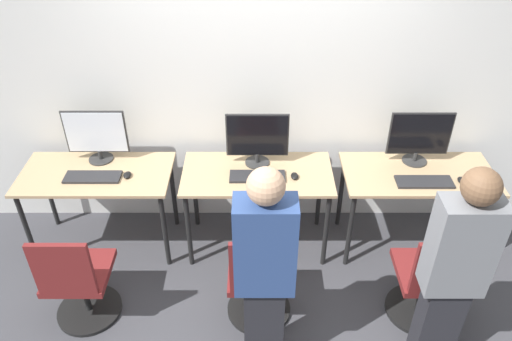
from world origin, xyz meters
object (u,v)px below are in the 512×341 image
mouse_center (293,176)px  person_right (452,270)px  office_chair_left (77,284)px  keyboard_center (256,176)px  office_chair_center (258,283)px  monitor_center (256,138)px  keyboard_left (91,177)px  person_center (263,270)px  mouse_left (126,175)px  office_chair_right (426,283)px  mouse_right (460,180)px  monitor_right (418,137)px  keyboard_right (423,182)px  monitor_left (95,135)px

mouse_center → person_right: size_ratio=0.06×
office_chair_left → keyboard_center: bearing=30.3°
office_chair_center → person_right: size_ratio=0.55×
monitor_center → keyboard_center: size_ratio=1.14×
keyboard_left → office_chair_center: (1.31, -0.73, -0.41)m
mouse_center → person_center: 1.13m
mouse_left → office_chair_right: (2.24, -0.75, -0.41)m
monitor_center → mouse_right: (1.59, -0.27, -0.22)m
monitor_right → keyboard_right: 0.38m
monitor_right → office_chair_right: (-0.08, -0.97, -0.63)m
monitor_center → monitor_right: same height
office_chair_center → keyboard_right: office_chair_center is taller
person_center → monitor_left: bearing=134.6°
person_center → keyboard_right: person_center is taller
monitor_left → keyboard_center: (1.30, -0.26, -0.22)m
keyboard_left → person_center: (1.34, -1.09, 0.11)m
monitor_left → keyboard_right: size_ratio=1.14×
office_chair_left → mouse_left: bearing=71.7°
mouse_left → office_chair_right: office_chair_right is taller
mouse_right → monitor_center: bearing=170.5°
office_chair_left → office_chair_center: size_ratio=1.00×
keyboard_center → office_chair_right: office_chair_right is taller
monitor_left → person_center: size_ratio=0.31×
mouse_left → mouse_center: bearing=-0.6°
monitor_left → keyboard_right: monitor_left is taller
monitor_left → mouse_left: monitor_left is taller
keyboard_center → monitor_left: bearing=168.8°
office_chair_center → monitor_right: 1.73m
mouse_center → mouse_right: size_ratio=1.00×
monitor_left → mouse_right: bearing=-6.3°
monitor_right → office_chair_right: 1.16m
mouse_left → office_chair_left: 0.90m
office_chair_center → mouse_left: bearing=144.3°
keyboard_left → keyboard_center: size_ratio=1.00×
monitor_left → mouse_left: bearing=-42.2°
office_chair_center → mouse_right: (1.58, 0.67, 0.41)m
monitor_left → office_chair_left: monitor_left is taller
mouse_left → monitor_center: 1.07m
keyboard_left → mouse_left: size_ratio=4.87×
office_chair_left → person_center: bearing=-15.1°
keyboard_center → person_center: person_center is taller
office_chair_left → person_right: size_ratio=0.55×
monitor_left → mouse_right: 2.91m
keyboard_right → keyboard_center: bearing=176.8°
mouse_right → mouse_center: bearing=177.4°
monitor_center → monitor_right: (1.30, 0.02, 0.00)m
mouse_left → person_right: bearing=-27.0°
mouse_left → monitor_right: 2.34m
keyboard_left → office_chair_right: bearing=-16.2°
mouse_right → office_chair_center: bearing=-156.9°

